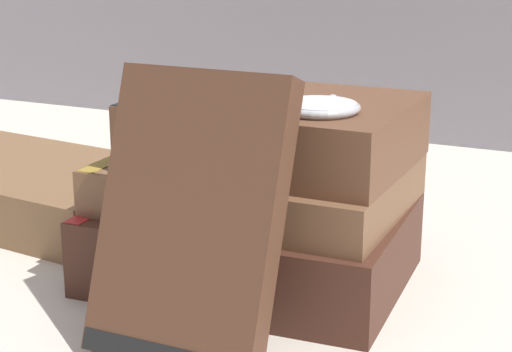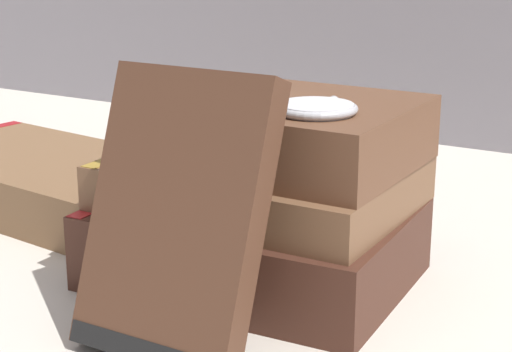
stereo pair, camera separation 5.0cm
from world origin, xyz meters
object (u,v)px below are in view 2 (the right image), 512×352
Objects in this scene: book_flat_middle at (257,182)px; reading_glasses at (274,194)px; book_flat_top at (274,130)px; pocket_watch at (316,108)px; book_flat_bottom at (249,242)px; book_side_left at (40,179)px; book_leaning_front at (175,225)px.

reading_glasses is (-0.08, 0.16, -0.06)m from book_flat_middle.
pocket_watch is at bearing -32.05° from book_flat_top.
book_flat_top is at bearing 46.52° from book_flat_bottom.
reading_glasses is at bearing 114.86° from book_flat_middle.
book_flat_middle is at bearing 156.81° from pocket_watch.
book_flat_top is at bearing 147.82° from pocket_watch.
pocket_watch is at bearing -23.79° from book_flat_middle.
book_flat_middle is at bearing -3.21° from book_side_left.
book_flat_top is 0.06m from pocket_watch.
book_flat_middle is 1.14× the size of book_flat_top.
book_leaning_front is (0.26, -0.16, 0.05)m from book_side_left.
book_flat_bottom is at bearing -67.91° from reading_glasses.
book_leaning_front is 1.44× the size of reading_glasses.
book_side_left is (-0.24, 0.05, -0.00)m from book_flat_bottom.
book_side_left is (-0.25, 0.04, -0.08)m from book_flat_top.
pocket_watch is at bearing 67.62° from book_leaning_front.
reading_glasses is (-0.09, 0.15, -0.10)m from book_flat_top.
book_flat_bottom reaches higher than book_side_left.
book_flat_top is 3.16× the size of pocket_watch.
book_flat_top reaches higher than book_flat_middle.
pocket_watch reaches higher than reading_glasses.
book_leaning_front is at bearing -112.38° from pocket_watch.
book_flat_bottom is 0.76× the size of book_side_left.
pocket_watch reaches higher than book_side_left.
pocket_watch is (0.04, 0.09, 0.05)m from book_leaning_front.
book_flat_middle is at bearing 98.05° from book_leaning_front.
pocket_watch reaches higher than book_flat_bottom.
reading_glasses is at bearing 108.52° from book_leaning_front.
book_flat_bottom reaches higher than reading_glasses.
book_side_left is 2.52× the size of reading_glasses.
book_leaning_front is at bearing -84.00° from book_flat_bottom.
book_leaning_front is at bearing -73.38° from reading_glasses.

